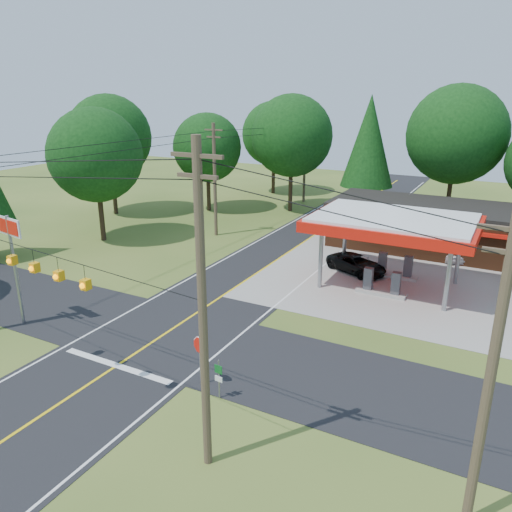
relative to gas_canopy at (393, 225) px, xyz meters
The scene contains 17 objects.
ground 16.38m from the gas_canopy, 124.70° to the right, with size 120.00×120.00×0.00m, color #415C20.
main_highway 16.37m from the gas_canopy, 124.70° to the right, with size 8.00×120.00×0.02m, color black.
cross_road 16.37m from the gas_canopy, 124.70° to the right, with size 70.00×7.00×0.02m, color black.
lane_center_yellow 16.37m from the gas_canopy, 124.70° to the right, with size 0.15×110.00×0.00m, color yellow.
gas_canopy is the anchor object (origin of this frame).
convenience_store 10.31m from the gas_canopy, 84.28° to the left, with size 16.40×7.55×3.80m.
utility_pole_near_right 20.13m from the gas_canopy, 94.29° to the right, with size 1.80×0.30×11.50m.
utility_pole_far_left 17.74m from the gas_canopy, 163.61° to the left, with size 1.80×0.30×10.00m.
utility_pole_right_b 19.80m from the gas_canopy, 69.27° to the right, with size 1.80×0.30×10.00m.
utility_pole_north 26.92m from the gas_canopy, 125.17° to the left, with size 0.30×0.30×9.50m.
overhead_beacons 21.56m from the gas_canopy, 117.76° to the right, with size 17.04×2.04×1.03m.
treeline_backdrop 14.09m from the gas_canopy, 126.61° to the left, with size 70.27×51.59×13.30m.
suv_car 4.77m from the gas_canopy, 150.97° to the left, with size 4.59×4.59×1.28m, color black.
sedan_car 9.28m from the gas_canopy, 69.44° to the left, with size 3.83×3.83×1.30m, color white.
big_stop_sign 23.05m from the gas_canopy, 137.53° to the right, with size 2.33×0.48×6.33m.
octagonal_stop_sign 16.82m from the gas_canopy, 105.70° to the right, with size 0.81×0.29×2.42m.
route_sign_post 17.12m from the gas_canopy, 100.96° to the right, with size 0.38×0.10×1.88m.
Camera 1 is at (15.91, -19.13, 12.74)m, focal length 35.00 mm.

